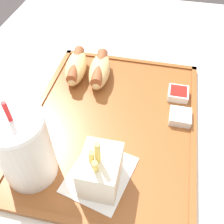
# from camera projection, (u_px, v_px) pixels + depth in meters

# --- Properties ---
(dining_table) EXTENTS (1.31, 0.84, 0.70)m
(dining_table) POSITION_uv_depth(u_px,v_px,m) (106.00, 203.00, 0.81)
(dining_table) COLOR beige
(dining_table) RESTS_ON ground_plane
(food_tray) EXTENTS (0.45, 0.35, 0.01)m
(food_tray) POSITION_uv_depth(u_px,v_px,m) (112.00, 123.00, 0.56)
(food_tray) COLOR brown
(food_tray) RESTS_ON dining_table
(paper_napkin) EXTENTS (0.14, 0.13, 0.00)m
(paper_napkin) POSITION_uv_depth(u_px,v_px,m) (100.00, 174.00, 0.47)
(paper_napkin) COLOR white
(paper_napkin) RESTS_ON food_tray
(soda_cup) EXTENTS (0.09, 0.09, 0.18)m
(soda_cup) POSITION_uv_depth(u_px,v_px,m) (23.00, 148.00, 0.42)
(soda_cup) COLOR silver
(soda_cup) RESTS_ON food_tray
(hot_dog_far) EXTENTS (0.13, 0.07, 0.05)m
(hot_dog_far) POSITION_uv_depth(u_px,v_px,m) (76.00, 67.00, 0.64)
(hot_dog_far) COLOR #DBB270
(hot_dog_far) RESTS_ON food_tray
(hot_dog_near) EXTENTS (0.13, 0.06, 0.05)m
(hot_dog_near) POSITION_uv_depth(u_px,v_px,m) (100.00, 70.00, 0.63)
(hot_dog_near) COLOR #DBB270
(hot_dog_near) RESTS_ON food_tray
(fries_carton) EXTENTS (0.08, 0.06, 0.12)m
(fries_carton) POSITION_uv_depth(u_px,v_px,m) (100.00, 171.00, 0.43)
(fries_carton) COLOR silver
(fries_carton) RESTS_ON food_tray
(sauce_cup_mayo) EXTENTS (0.05, 0.05, 0.02)m
(sauce_cup_mayo) POSITION_uv_depth(u_px,v_px,m) (180.00, 116.00, 0.55)
(sauce_cup_mayo) COLOR silver
(sauce_cup_mayo) RESTS_ON food_tray
(sauce_cup_ketchup) EXTENTS (0.05, 0.05, 0.02)m
(sauce_cup_ketchup) POSITION_uv_depth(u_px,v_px,m) (178.00, 93.00, 0.60)
(sauce_cup_ketchup) COLOR silver
(sauce_cup_ketchup) RESTS_ON food_tray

